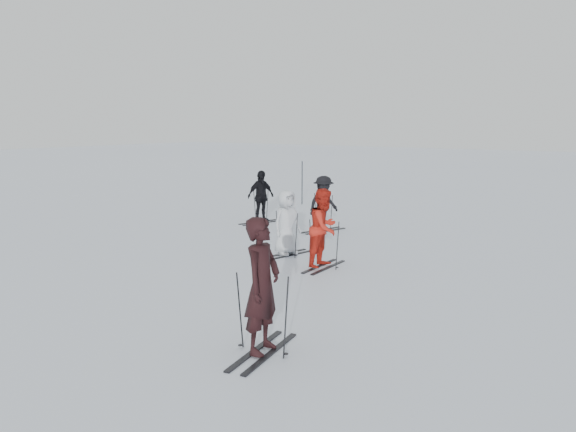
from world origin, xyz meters
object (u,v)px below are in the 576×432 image
(skier_grey, at_px, (287,223))
(skier_uphill_far, at_px, (323,204))
(skier_red, at_px, (324,229))
(skier_uphill_left, at_px, (261,197))
(skier_near_dark, at_px, (262,287))
(piste_marker, at_px, (302,183))

(skier_grey, bearing_deg, skier_uphill_far, 28.29)
(skier_red, height_order, skier_uphill_far, skier_red)
(skier_red, height_order, skier_uphill_left, skier_red)
(skier_near_dark, bearing_deg, skier_red, 11.23)
(skier_grey, height_order, skier_uphill_far, skier_uphill_far)
(skier_uphill_left, bearing_deg, piste_marker, 33.30)
(skier_grey, relative_size, skier_uphill_left, 0.95)
(skier_grey, height_order, piste_marker, piste_marker)
(skier_near_dark, relative_size, skier_grey, 1.21)
(skier_grey, bearing_deg, piste_marker, 43.74)
(skier_uphill_far, bearing_deg, skier_red, -131.43)
(skier_uphill_left, bearing_deg, skier_near_dark, -124.71)
(skier_near_dark, bearing_deg, skier_grey, 21.86)
(skier_near_dark, relative_size, skier_uphill_far, 1.18)
(skier_uphill_far, xyz_separation_m, piste_marker, (-3.65, 4.41, 0.04))
(skier_uphill_far, relative_size, piste_marker, 0.95)
(skier_red, distance_m, skier_uphill_far, 4.42)
(skier_red, xyz_separation_m, piste_marker, (-5.94, 8.19, -0.02))
(skier_near_dark, xyz_separation_m, skier_uphill_far, (-4.06, 8.48, -0.15))
(skier_grey, distance_m, piste_marker, 8.91)
(skier_near_dark, distance_m, skier_grey, 6.12)
(skier_red, height_order, skier_grey, skier_red)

